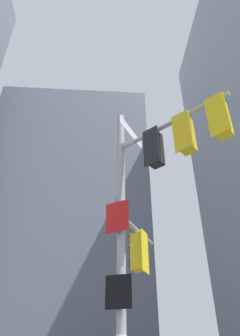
% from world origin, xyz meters
% --- Properties ---
extents(building_mid_block, '(15.56, 15.56, 28.29)m').
position_xyz_m(building_mid_block, '(-3.97, 24.79, 14.14)').
color(building_mid_block, slate).
rests_on(building_mid_block, ground).
extents(signal_pole_assembly, '(2.86, 4.35, 8.65)m').
position_xyz_m(signal_pole_assembly, '(0.70, -0.46, 5.38)').
color(signal_pole_assembly, '#9EA0A3').
rests_on(signal_pole_assembly, ground).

